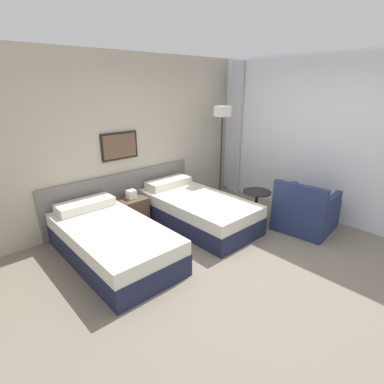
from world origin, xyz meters
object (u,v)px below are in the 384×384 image
bed_near_window (197,210)px  armchair (305,213)px  nightstand (133,210)px  side_table (256,201)px  floor_lamp (222,123)px  bed_near_door (112,241)px

bed_near_window → armchair: 1.75m
nightstand → side_table: nightstand is taller
bed_near_window → floor_lamp: bearing=24.1°
nightstand → floor_lamp: floor_lamp is taller
nightstand → side_table: size_ratio=1.05×
bed_near_door → armchair: 3.01m
side_table → bed_near_door: bearing=164.7°
bed_near_window → floor_lamp: 1.77m
floor_lamp → side_table: floor_lamp is taller
side_table → armchair: armchair is taller
bed_near_window → side_table: 1.00m
bed_near_window → nightstand: 1.08m
armchair → bed_near_window: bearing=34.5°
side_table → armchair: (0.39, -0.68, -0.11)m
floor_lamp → bed_near_window: bearing=-155.9°
nightstand → armchair: armchair is taller
nightstand → floor_lamp: bearing=-7.4°
armchair → bed_near_door: bearing=57.4°
armchair → floor_lamp: bearing=-5.5°
floor_lamp → armchair: size_ratio=1.97×
bed_near_door → nightstand: 1.08m
bed_near_window → floor_lamp: (1.11, 0.50, 1.28)m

